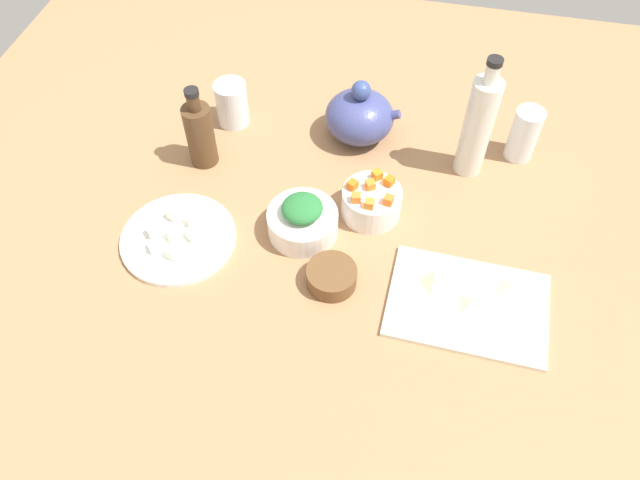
% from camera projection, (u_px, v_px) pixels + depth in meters
% --- Properties ---
extents(tabletop, '(1.90, 1.90, 0.03)m').
position_uv_depth(tabletop, '(320.00, 260.00, 1.22)').
color(tabletop, '#A1744D').
rests_on(tabletop, ground).
extents(cutting_board, '(0.30, 0.21, 0.01)m').
position_uv_depth(cutting_board, '(468.00, 305.00, 1.13)').
color(cutting_board, white).
rests_on(cutting_board, tabletop).
extents(plate_tofu, '(0.23, 0.23, 0.01)m').
position_uv_depth(plate_tofu, '(178.00, 238.00, 1.23)').
color(plate_tofu, white).
rests_on(plate_tofu, tabletop).
extents(bowl_greens, '(0.14, 0.14, 0.06)m').
position_uv_depth(bowl_greens, '(303.00, 223.00, 1.22)').
color(bowl_greens, white).
rests_on(bowl_greens, tabletop).
extents(bowl_carrots, '(0.12, 0.12, 0.06)m').
position_uv_depth(bowl_carrots, '(371.00, 202.00, 1.25)').
color(bowl_carrots, white).
rests_on(bowl_carrots, tabletop).
extents(bowl_small_side, '(0.10, 0.10, 0.04)m').
position_uv_depth(bowl_small_side, '(332.00, 276.00, 1.16)').
color(bowl_small_side, brown).
rests_on(bowl_small_side, tabletop).
extents(teapot, '(0.17, 0.15, 0.15)m').
position_uv_depth(teapot, '(360.00, 116.00, 1.37)').
color(teapot, '#404882').
rests_on(teapot, tabletop).
extents(bottle_0, '(0.06, 0.06, 0.29)m').
position_uv_depth(bottle_0, '(478.00, 126.00, 1.26)').
color(bottle_0, silver).
rests_on(bottle_0, tabletop).
extents(bottle_1, '(0.06, 0.06, 0.20)m').
position_uv_depth(bottle_1, '(200.00, 133.00, 1.31)').
color(bottle_1, '#50371F').
rests_on(bottle_1, tabletop).
extents(drinking_glass_0, '(0.06, 0.06, 0.12)m').
position_uv_depth(drinking_glass_0, '(524.00, 134.00, 1.33)').
color(drinking_glass_0, white).
rests_on(drinking_glass_0, tabletop).
extents(drinking_glass_1, '(0.07, 0.07, 0.11)m').
position_uv_depth(drinking_glass_1, '(232.00, 103.00, 1.41)').
color(drinking_glass_1, white).
rests_on(drinking_glass_1, tabletop).
extents(carrot_cube_0, '(0.02, 0.02, 0.02)m').
position_uv_depth(carrot_cube_0, '(370.00, 185.00, 1.23)').
color(carrot_cube_0, orange).
rests_on(carrot_cube_0, bowl_carrots).
extents(carrot_cube_1, '(0.02, 0.02, 0.02)m').
position_uv_depth(carrot_cube_1, '(388.00, 200.00, 1.20)').
color(carrot_cube_1, orange).
rests_on(carrot_cube_1, bowl_carrots).
extents(carrot_cube_2, '(0.03, 0.03, 0.02)m').
position_uv_depth(carrot_cube_2, '(377.00, 175.00, 1.24)').
color(carrot_cube_2, orange).
rests_on(carrot_cube_2, bowl_carrots).
extents(carrot_cube_3, '(0.02, 0.02, 0.02)m').
position_uv_depth(carrot_cube_3, '(356.00, 198.00, 1.21)').
color(carrot_cube_3, orange).
rests_on(carrot_cube_3, bowl_carrots).
extents(carrot_cube_4, '(0.02, 0.02, 0.02)m').
position_uv_depth(carrot_cube_4, '(389.00, 181.00, 1.23)').
color(carrot_cube_4, orange).
rests_on(carrot_cube_4, bowl_carrots).
extents(carrot_cube_5, '(0.02, 0.02, 0.02)m').
position_uv_depth(carrot_cube_5, '(352.00, 185.00, 1.23)').
color(carrot_cube_5, orange).
rests_on(carrot_cube_5, bowl_carrots).
extents(carrot_cube_6, '(0.02, 0.02, 0.02)m').
position_uv_depth(carrot_cube_6, '(369.00, 204.00, 1.20)').
color(carrot_cube_6, orange).
rests_on(carrot_cube_6, bowl_carrots).
extents(chopped_greens_mound, '(0.11, 0.11, 0.04)m').
position_uv_depth(chopped_greens_mound, '(302.00, 208.00, 1.19)').
color(chopped_greens_mound, '#287136').
rests_on(chopped_greens_mound, bowl_greens).
extents(tofu_cube_0, '(0.03, 0.03, 0.02)m').
position_uv_depth(tofu_cube_0, '(192.00, 234.00, 1.21)').
color(tofu_cube_0, white).
rests_on(tofu_cube_0, plate_tofu).
extents(tofu_cube_1, '(0.03, 0.03, 0.02)m').
position_uv_depth(tofu_cube_1, '(153.00, 231.00, 1.22)').
color(tofu_cube_1, white).
rests_on(tofu_cube_1, plate_tofu).
extents(tofu_cube_2, '(0.03, 0.03, 0.02)m').
position_uv_depth(tofu_cube_2, '(172.00, 252.00, 1.19)').
color(tofu_cube_2, white).
rests_on(tofu_cube_2, plate_tofu).
extents(tofu_cube_3, '(0.03, 0.03, 0.02)m').
position_uv_depth(tofu_cube_3, '(192.00, 220.00, 1.24)').
color(tofu_cube_3, '#F9E4CF').
rests_on(tofu_cube_3, plate_tofu).
extents(tofu_cube_4, '(0.03, 0.03, 0.02)m').
position_uv_depth(tofu_cube_4, '(174.00, 214.00, 1.24)').
color(tofu_cube_4, '#F2E2D0').
rests_on(tofu_cube_4, plate_tofu).
extents(tofu_cube_5, '(0.03, 0.03, 0.02)m').
position_uv_depth(tofu_cube_5, '(155.00, 246.00, 1.19)').
color(tofu_cube_5, white).
rests_on(tofu_cube_5, plate_tofu).
extents(tofu_cube_6, '(0.03, 0.03, 0.02)m').
position_uv_depth(tofu_cube_6, '(173.00, 235.00, 1.21)').
color(tofu_cube_6, silver).
rests_on(tofu_cube_6, plate_tofu).
extents(dumpling_0, '(0.06, 0.06, 0.02)m').
position_uv_depth(dumpling_0, '(471.00, 304.00, 1.12)').
color(dumpling_0, beige).
rests_on(dumpling_0, cutting_board).
extents(dumpling_1, '(0.08, 0.08, 0.02)m').
position_uv_depth(dumpling_1, '(514.00, 289.00, 1.13)').
color(dumpling_1, beige).
rests_on(dumpling_1, cutting_board).
extents(dumpling_2, '(0.04, 0.05, 0.03)m').
position_uv_depth(dumpling_2, '(434.00, 279.00, 1.15)').
color(dumpling_2, beige).
rests_on(dumpling_2, cutting_board).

